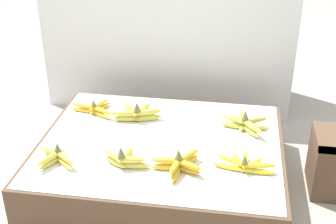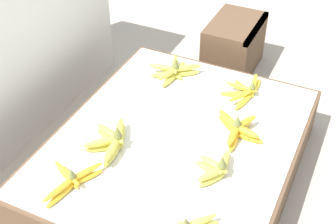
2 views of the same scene
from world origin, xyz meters
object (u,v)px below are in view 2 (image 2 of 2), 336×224
at_px(banana_bunch_front_midright, 237,129).
at_px(banana_bunch_middle_midleft, 112,141).
at_px(wooden_crate, 234,46).
at_px(banana_bunch_front_right, 246,91).
at_px(banana_bunch_middle_left, 71,180).
at_px(banana_bunch_middle_right, 174,71).
at_px(banana_bunch_front_midleft, 217,168).

relative_size(banana_bunch_front_midright, banana_bunch_middle_midleft, 0.87).
xyz_separation_m(wooden_crate, banana_bunch_front_right, (-0.48, -0.21, 0.09)).
xyz_separation_m(banana_bunch_middle_left, banana_bunch_middle_right, (0.75, -0.04, 0.00)).
height_order(banana_bunch_front_midleft, banana_bunch_front_midright, banana_bunch_front_midleft).
relative_size(wooden_crate, banana_bunch_middle_left, 1.48).
xyz_separation_m(banana_bunch_front_midright, banana_bunch_middle_left, (-0.49, 0.43, -0.01)).
distance_m(banana_bunch_front_midright, banana_bunch_front_right, 0.27).
bearing_deg(banana_bunch_front_midright, wooden_crate, 19.48).
relative_size(wooden_crate, banana_bunch_front_midleft, 1.71).
bearing_deg(banana_bunch_front_right, banana_bunch_middle_midleft, 146.62).
bearing_deg(banana_bunch_front_midleft, banana_bunch_middle_left, 120.99).
distance_m(banana_bunch_front_right, banana_bunch_middle_right, 0.34).
xyz_separation_m(banana_bunch_front_midright, banana_bunch_front_right, (0.26, 0.05, -0.01)).
bearing_deg(wooden_crate, banana_bunch_middle_left, 172.36).
bearing_deg(banana_bunch_front_midright, banana_bunch_middle_right, 55.89).
bearing_deg(banana_bunch_middle_left, banana_bunch_front_midright, -41.35).
bearing_deg(banana_bunch_front_right, wooden_crate, 23.68).
bearing_deg(banana_bunch_middle_right, wooden_crate, -14.50).
height_order(wooden_crate, banana_bunch_front_right, banana_bunch_front_right).
bearing_deg(banana_bunch_middle_right, banana_bunch_middle_left, 176.91).
distance_m(wooden_crate, banana_bunch_front_midright, 0.80).
bearing_deg(banana_bunch_middle_right, banana_bunch_front_midright, -124.11).
height_order(banana_bunch_middle_left, banana_bunch_middle_right, banana_bunch_middle_right).
height_order(banana_bunch_front_midright, banana_bunch_front_right, banana_bunch_front_midright).
distance_m(banana_bunch_middle_left, banana_bunch_middle_right, 0.75).
xyz_separation_m(banana_bunch_front_midright, banana_bunch_middle_midleft, (-0.26, 0.40, 0.00)).
xyz_separation_m(wooden_crate, banana_bunch_middle_right, (-0.48, 0.13, 0.10)).
bearing_deg(banana_bunch_middle_left, banana_bunch_front_midleft, -59.01).
bearing_deg(banana_bunch_middle_right, banana_bunch_front_midleft, -141.63).
height_order(wooden_crate, banana_bunch_front_midleft, banana_bunch_front_midleft).
bearing_deg(banana_bunch_middle_right, banana_bunch_middle_midleft, 178.85).
height_order(wooden_crate, banana_bunch_middle_left, banana_bunch_middle_left).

